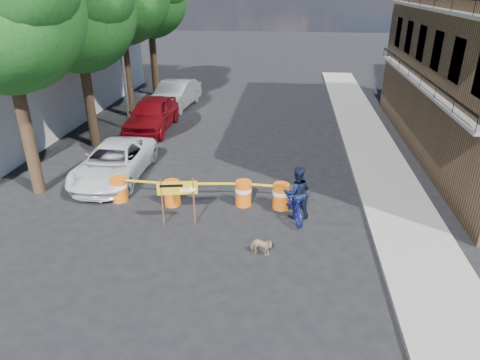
% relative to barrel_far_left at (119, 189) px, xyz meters
% --- Properties ---
extents(ground, '(120.00, 120.00, 0.00)m').
position_rel_barrel_far_left_xyz_m(ground, '(3.54, -1.66, -0.47)').
color(ground, black).
rests_on(ground, ground).
extents(sidewalk_east, '(2.40, 40.00, 0.15)m').
position_rel_barrel_far_left_xyz_m(sidewalk_east, '(9.74, 4.34, -0.40)').
color(sidewalk_east, gray).
rests_on(sidewalk_east, ground).
extents(tree_near, '(5.46, 5.20, 9.15)m').
position_rel_barrel_far_left_xyz_m(tree_near, '(-3.19, 0.35, 5.89)').
color(tree_near, '#332316').
rests_on(tree_near, ground).
extents(tree_mid_a, '(5.25, 5.00, 8.68)m').
position_rel_barrel_far_left_xyz_m(tree_mid_a, '(-3.19, 5.35, 5.53)').
color(tree_mid_a, '#332316').
rests_on(tree_mid_a, ground).
extents(streetlamp, '(1.25, 0.18, 8.00)m').
position_rel_barrel_far_left_xyz_m(streetlamp, '(-2.39, 7.84, 3.90)').
color(streetlamp, gray).
rests_on(streetlamp, ground).
extents(barrel_far_left, '(0.58, 0.58, 0.90)m').
position_rel_barrel_far_left_xyz_m(barrel_far_left, '(0.00, 0.00, 0.00)').
color(barrel_far_left, '#D1420C').
rests_on(barrel_far_left, ground).
extents(barrel_mid_left, '(0.58, 0.58, 0.90)m').
position_rel_barrel_far_left_xyz_m(barrel_mid_left, '(1.94, -0.08, 0.00)').
color(barrel_mid_left, '#D1420C').
rests_on(barrel_mid_left, ground).
extents(barrel_mid_right, '(0.58, 0.58, 0.90)m').
position_rel_barrel_far_left_xyz_m(barrel_mid_right, '(4.42, 0.19, 0.00)').
color(barrel_mid_right, '#D1420C').
rests_on(barrel_mid_right, ground).
extents(barrel_far_right, '(0.58, 0.58, 0.90)m').
position_rel_barrel_far_left_xyz_m(barrel_far_right, '(5.72, 0.12, 0.00)').
color(barrel_far_right, '#D1420C').
rests_on(barrel_far_right, ground).
extents(detour_sign, '(1.24, 0.35, 1.62)m').
position_rel_barrel_far_left_xyz_m(detour_sign, '(2.65, -1.36, 0.70)').
color(detour_sign, '#592D19').
rests_on(detour_sign, ground).
extents(pedestrian, '(1.00, 0.86, 1.80)m').
position_rel_barrel_far_left_xyz_m(pedestrian, '(6.23, -0.46, 0.43)').
color(pedestrian, black).
rests_on(pedestrian, ground).
extents(bicycle, '(0.96, 1.22, 2.05)m').
position_rel_barrel_far_left_xyz_m(bicycle, '(6.15, -0.46, 0.55)').
color(bicycle, '#1420A5').
rests_on(bicycle, ground).
extents(dog, '(0.73, 0.46, 0.57)m').
position_rel_barrel_far_left_xyz_m(dog, '(5.25, -2.78, -0.19)').
color(dog, tan).
rests_on(dog, ground).
extents(suv_white, '(2.33, 4.96, 1.37)m').
position_rel_barrel_far_left_xyz_m(suv_white, '(-0.88, 1.84, 0.21)').
color(suv_white, silver).
rests_on(suv_white, ground).
extents(sedan_red, '(2.08, 5.03, 1.71)m').
position_rel_barrel_far_left_xyz_m(sedan_red, '(-1.26, 8.02, 0.38)').
color(sedan_red, maroon).
rests_on(sedan_red, ground).
extents(sedan_silver, '(2.28, 5.25, 1.68)m').
position_rel_barrel_far_left_xyz_m(sedan_silver, '(-1.12, 12.33, 0.37)').
color(sedan_silver, '#B7BBBF').
rests_on(sedan_silver, ground).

